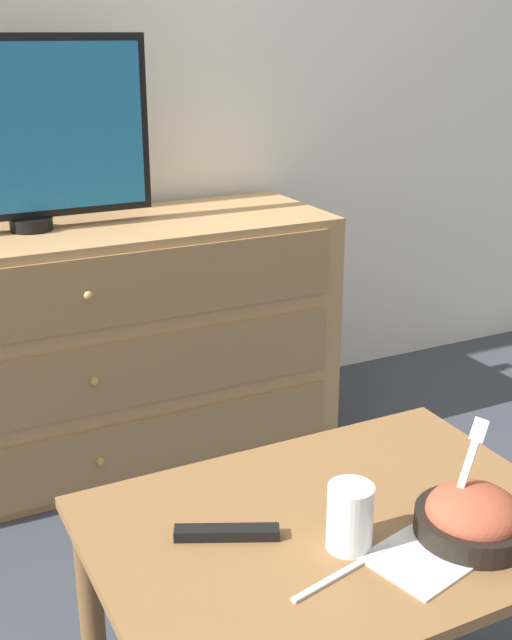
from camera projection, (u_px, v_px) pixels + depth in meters
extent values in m
plane|color=#383D47|center=(13.00, 435.00, 2.49)|extent=(12.00, 12.00, 0.00)
cube|color=tan|center=(72.00, 351.00, 2.22)|extent=(1.48, 0.44, 0.69)
cube|color=#A1794C|center=(100.00, 461.00, 2.11)|extent=(1.37, 0.01, 0.18)
sphere|color=tan|center=(101.00, 462.00, 2.11)|extent=(0.02, 0.02, 0.02)
cube|color=#A1794C|center=(94.00, 381.00, 2.03)|extent=(1.37, 0.01, 0.18)
sphere|color=tan|center=(95.00, 382.00, 2.03)|extent=(0.02, 0.02, 0.02)
cube|color=#A1794C|center=(87.00, 295.00, 1.96)|extent=(1.37, 0.01, 0.18)
sphere|color=tan|center=(88.00, 295.00, 1.95)|extent=(0.02, 0.02, 0.02)
cylinder|color=black|center=(31.00, 224.00, 2.09)|extent=(0.11, 0.11, 0.03)
cube|color=black|center=(21.00, 128.00, 2.02)|extent=(0.66, 0.04, 0.46)
cube|color=#1E6B9E|center=(23.00, 129.00, 2.00)|extent=(0.62, 0.01, 0.42)
cube|color=olive|center=(336.00, 528.00, 1.28)|extent=(0.77, 0.55, 0.02)
cylinder|color=brown|center=(92.00, 616.00, 1.41)|extent=(0.04, 0.04, 0.42)
cylinder|color=brown|center=(412.00, 516.00, 1.70)|extent=(0.04, 0.04, 0.42)
cylinder|color=black|center=(472.00, 524.00, 1.24)|extent=(0.18, 0.18, 0.04)
ellipsoid|color=#AD4C33|center=(474.00, 513.00, 1.23)|extent=(0.15, 0.15, 0.08)
cube|color=silver|center=(464.00, 478.00, 1.23)|extent=(0.07, 0.03, 0.14)
cube|color=silver|center=(479.00, 430.00, 1.23)|extent=(0.03, 0.03, 0.03)
cylinder|color=#9E6638|center=(349.00, 528.00, 1.21)|extent=(0.06, 0.06, 0.06)
cylinder|color=white|center=(350.00, 517.00, 1.20)|extent=(0.07, 0.07, 0.10)
cube|color=white|center=(418.00, 561.00, 1.18)|extent=(0.16, 0.16, 0.00)
cube|color=silver|center=(344.00, 572.00, 1.16)|extent=(0.20, 0.05, 0.01)
cube|color=black|center=(227.00, 533.00, 1.24)|extent=(0.16, 0.09, 0.02)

